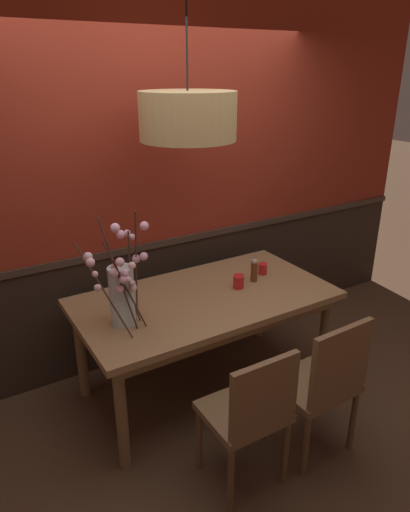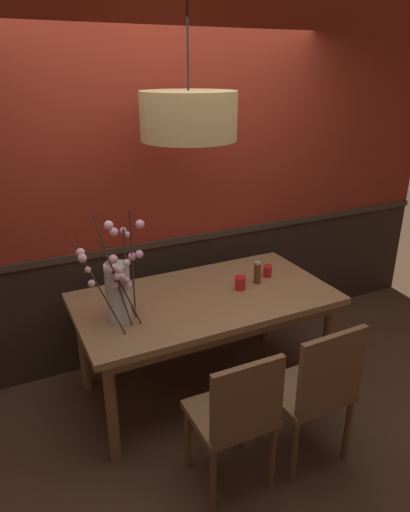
{
  "view_description": "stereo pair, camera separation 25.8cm",
  "coord_description": "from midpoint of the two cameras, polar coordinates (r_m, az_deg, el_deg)",
  "views": [
    {
      "loc": [
        -1.48,
        -2.45,
        2.24
      ],
      "look_at": [
        0.0,
        0.0,
        1.07
      ],
      "focal_mm": 32.53,
      "sensor_mm": 36.0,
      "label": 1
    },
    {
      "loc": [
        -1.26,
        -2.57,
        2.24
      ],
      "look_at": [
        0.0,
        0.0,
        1.07
      ],
      "focal_mm": 32.53,
      "sensor_mm": 36.0,
      "label": 2
    }
  ],
  "objects": [
    {
      "name": "vase_with_blossoms",
      "position": [
        2.84,
        -12.75,
        -4.4
      ],
      "size": [
        0.42,
        0.31,
        0.75
      ],
      "color": "silver",
      "rests_on": "dining_table"
    },
    {
      "name": "chair_far_side_left",
      "position": [
        3.99,
        -11.53,
        -3.74
      ],
      "size": [
        0.46,
        0.43,
        0.93
      ],
      "color": "brown",
      "rests_on": "ground"
    },
    {
      "name": "dining_table",
      "position": [
        3.25,
        -2.28,
        -6.27
      ],
      "size": [
        1.77,
        0.95,
        0.77
      ],
      "color": "#997047",
      "rests_on": "ground"
    },
    {
      "name": "chair_near_side_left",
      "position": [
        2.64,
        2.7,
        -18.61
      ],
      "size": [
        0.44,
        0.4,
        0.9
      ],
      "color": "brown",
      "rests_on": "ground"
    },
    {
      "name": "condiment_bottle",
      "position": [
        3.4,
        3.92,
        -1.89
      ],
      "size": [
        0.05,
        0.05,
        0.17
      ],
      "color": "brown",
      "rests_on": "dining_table"
    },
    {
      "name": "ground_plane",
      "position": [
        3.63,
        -2.11,
        -15.84
      ],
      "size": [
        24.0,
        24.0,
        0.0
      ],
      "primitive_type": "plane",
      "color": "#4C3321"
    },
    {
      "name": "back_wall",
      "position": [
        3.59,
        -7.97,
        8.75
      ],
      "size": [
        5.18,
        0.14,
        2.85
      ],
      "color": "#2D2119",
      "rests_on": "ground"
    },
    {
      "name": "candle_holder_nearer_center",
      "position": [
        3.3,
        1.93,
        -3.19
      ],
      "size": [
        0.08,
        0.08,
        0.1
      ],
      "color": "red",
      "rests_on": "dining_table"
    },
    {
      "name": "pendant_lamp",
      "position": [
        2.92,
        -4.77,
        16.75
      ],
      "size": [
        0.59,
        0.59,
        1.03
      ],
      "color": "tan"
    },
    {
      "name": "candle_holder_nearer_edge",
      "position": [
        3.53,
        5.05,
        -1.59
      ],
      "size": [
        0.07,
        0.07,
        0.09
      ],
      "color": "red",
      "rests_on": "dining_table"
    },
    {
      "name": "chair_near_side_right",
      "position": [
        2.87,
        11.79,
        -14.84
      ],
      "size": [
        0.47,
        0.41,
        0.94
      ],
      "color": "brown",
      "rests_on": "ground"
    },
    {
      "name": "chair_far_side_right",
      "position": [
        4.16,
        -4.84,
        -2.31
      ],
      "size": [
        0.47,
        0.44,
        0.91
      ],
      "color": "brown",
      "rests_on": "ground"
    }
  ]
}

